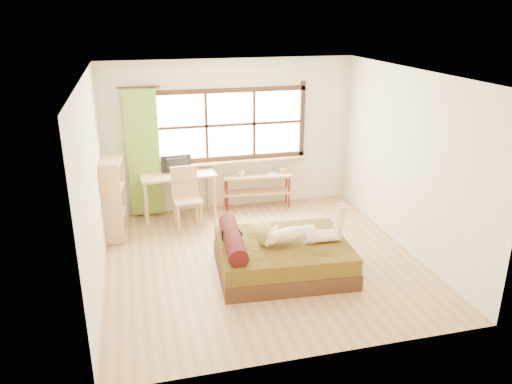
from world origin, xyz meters
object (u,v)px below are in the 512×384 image
object	(u,v)px
bed	(280,256)
pipe_shelf	(258,183)
desk	(178,179)
kitten	(231,237)
chair	(186,193)
bookshelf	(114,200)
woman	(295,224)

from	to	relation	value
bed	pipe_shelf	bearing A→B (deg)	86.82
bed	desk	xyz separation A→B (m)	(-1.16, 2.34, 0.45)
kitten	chair	distance (m)	1.93
kitten	desk	world-z (taller)	desk
chair	pipe_shelf	distance (m)	1.46
bed	desk	world-z (taller)	desk
chair	bookshelf	bearing A→B (deg)	-170.39
kitten	bookshelf	bearing A→B (deg)	138.27
desk	pipe_shelf	bearing A→B (deg)	0.64
woman	chair	world-z (taller)	chair
pipe_shelf	bookshelf	size ratio (longest dim) A/B	0.99
bed	bookshelf	world-z (taller)	bookshelf
kitten	bed	bearing A→B (deg)	-4.08
bookshelf	pipe_shelf	bearing A→B (deg)	22.65
kitten	chair	bearing A→B (deg)	105.82
woman	kitten	world-z (taller)	woman
chair	bookshelf	distance (m)	1.21
desk	pipe_shelf	xyz separation A→B (m)	(1.47, 0.12, -0.23)
kitten	desk	bearing A→B (deg)	106.29
chair	pipe_shelf	world-z (taller)	chair
kitten	bookshelf	xyz separation A→B (m)	(-1.56, 1.60, 0.10)
kitten	desk	distance (m)	2.30
kitten	pipe_shelf	distance (m)	2.56
desk	pipe_shelf	world-z (taller)	desk
bed	woman	distance (m)	0.52
bookshelf	woman	bearing A→B (deg)	-29.76
kitten	pipe_shelf	size ratio (longest dim) A/B	0.21
woman	bookshelf	xyz separation A→B (m)	(-2.43, 1.75, -0.06)
bed	bookshelf	distance (m)	2.84
bookshelf	chair	bearing A→B (deg)	19.65
bed	desk	bearing A→B (deg)	120.45
kitten	desk	xyz separation A→B (m)	(-0.49, 2.24, 0.14)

